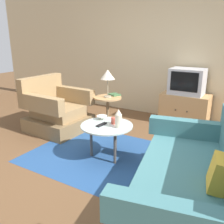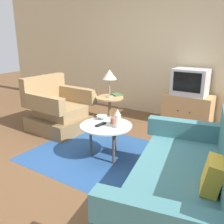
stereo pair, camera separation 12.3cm
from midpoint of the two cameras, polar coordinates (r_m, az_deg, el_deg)
ground_plane at (r=3.27m, az=-2.35°, el=-11.20°), size 16.00×16.00×0.00m
back_wall at (r=4.98m, az=13.85°, el=14.40°), size 9.00×0.12×2.70m
area_rug at (r=3.38m, az=-0.27°, el=-10.21°), size 2.04×1.57×0.00m
armchair at (r=4.33m, az=-11.59°, el=0.20°), size 0.94×0.91×0.90m
couch at (r=2.39m, az=17.92°, el=-16.02°), size 1.25×1.86×0.84m
coffee_table at (r=3.21m, az=-0.27°, el=-3.79°), size 0.68×0.68×0.45m
side_table at (r=4.25m, az=0.26°, el=1.46°), size 0.47×0.47×0.56m
tv_stand at (r=4.67m, az=17.87°, el=0.52°), size 0.85×0.49×0.56m
television at (r=4.55m, az=18.42°, el=6.61°), size 0.58×0.42×0.46m
table_lamp at (r=4.13m, az=0.28°, el=8.51°), size 0.24×0.24×0.47m
vase at (r=3.07m, az=2.41°, el=-1.59°), size 0.09×0.09×0.24m
mug at (r=3.22m, az=1.46°, el=-2.05°), size 0.12×0.07×0.08m
bowl at (r=3.39m, az=-1.35°, el=-1.29°), size 0.15×0.15×0.05m
tv_remote_dark at (r=3.18m, az=-1.51°, el=-2.90°), size 0.06×0.18×0.02m
book at (r=4.34m, az=1.89°, el=4.06°), size 0.24×0.23×0.02m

